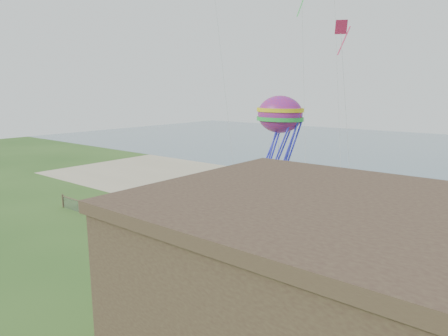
{
  "coord_description": "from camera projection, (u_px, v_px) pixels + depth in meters",
  "views": [
    {
      "loc": [
        16.31,
        -12.57,
        10.72
      ],
      "look_at": [
        -0.27,
        8.0,
        5.61
      ],
      "focal_mm": 32.0,
      "sensor_mm": 36.0,
      "label": 1
    }
  ],
  "objects": [
    {
      "name": "ocean",
      "position": [
        426.0,
        151.0,
        72.14
      ],
      "size": [
        160.0,
        68.0,
        0.02
      ],
      "primitive_type": "cube",
      "color": "slate",
      "rests_on": "ground"
    },
    {
      "name": "motel",
      "position": [
        376.0,
        330.0,
        12.25
      ],
      "size": [
        15.0,
        10.0,
        7.0
      ],
      "primitive_type": "cube",
      "color": "#452D25",
      "rests_on": "ground"
    },
    {
      "name": "chainlink_fence",
      "position": [
        208.0,
        249.0,
        26.17
      ],
      "size": [
        36.2,
        0.2,
        1.25
      ],
      "primitive_type": null,
      "color": "brown",
      "rests_on": "ground"
    },
    {
      "name": "kite_red",
      "position": [
        341.0,
        34.0,
        27.62
      ],
      "size": [
        1.57,
        1.74,
        2.05
      ],
      "primitive_type": null,
      "rotation": [
        0.44,
        0.0,
        0.52
      ],
      "color": "#D42555"
    },
    {
      "name": "octopus_kite",
      "position": [
        279.0,
        141.0,
        26.95
      ],
      "size": [
        3.84,
        3.1,
        6.97
      ],
      "primitive_type": null,
      "rotation": [
        0.0,
        0.0,
        0.23
      ],
      "color": "red"
    },
    {
      "name": "picnic_table",
      "position": [
        203.0,
        268.0,
        23.68
      ],
      "size": [
        1.78,
        1.38,
        0.73
      ],
      "primitive_type": null,
      "rotation": [
        0.0,
        0.0,
        0.04
      ],
      "color": "brown",
      "rests_on": "ground"
    },
    {
      "name": "sand_beach",
      "position": [
        317.0,
        204.0,
        38.51
      ],
      "size": [
        72.0,
        20.0,
        0.02
      ],
      "primitive_type": "cube",
      "color": "#C4B58D",
      "rests_on": "ground"
    },
    {
      "name": "motel_deck",
      "position": [
        417.0,
        334.0,
        17.45
      ],
      "size": [
        15.0,
        2.0,
        0.5
      ],
      "primitive_type": "cube",
      "color": "brown",
      "rests_on": "ground"
    },
    {
      "name": "ground",
      "position": [
        136.0,
        291.0,
        21.69
      ],
      "size": [
        160.0,
        160.0,
        0.0
      ],
      "primitive_type": "plane",
      "color": "#2F5C1F",
      "rests_on": "ground"
    }
  ]
}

